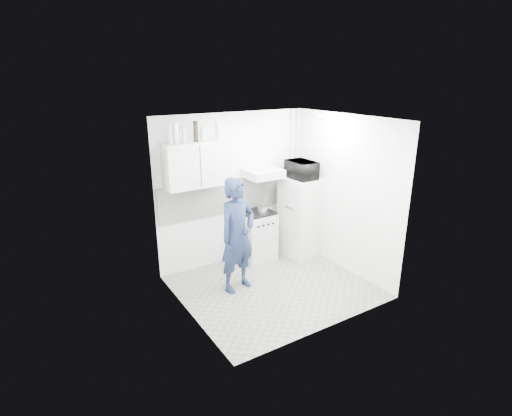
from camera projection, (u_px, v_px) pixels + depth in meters
floor at (273, 287)px, 6.28m from camera, size 2.80×2.80×0.00m
ceiling at (276, 119)px, 5.45m from camera, size 2.80×2.80×0.00m
wall_back at (233, 189)px, 6.87m from camera, size 2.80×0.00×2.80m
wall_left at (185, 227)px, 5.16m from camera, size 0.00×2.60×2.60m
wall_right at (345, 194)px, 6.57m from camera, size 0.00×2.60×2.60m
person at (237, 235)px, 5.98m from camera, size 0.72×0.56×1.77m
stove at (257, 236)px, 7.11m from camera, size 0.55×0.55×0.87m
fridge at (300, 217)px, 7.22m from camera, size 0.67×0.67×1.45m
stove_top at (257, 212)px, 6.96m from camera, size 0.52×0.52×0.03m
saucepan at (262, 209)px, 6.91m from camera, size 0.19×0.19×0.10m
microwave at (302, 170)px, 6.94m from camera, size 0.56×0.39×0.31m
bottle_a at (169, 134)px, 5.82m from camera, size 0.07×0.07×0.30m
bottle_b at (176, 133)px, 5.87m from camera, size 0.08×0.08×0.30m
bottle_c at (184, 135)px, 5.94m from camera, size 0.06×0.06×0.25m
bottle_d at (196, 131)px, 6.03m from camera, size 0.07×0.07×0.31m
canister_a at (203, 134)px, 6.10m from camera, size 0.09×0.09×0.22m
bottle_e at (218, 131)px, 6.22m from camera, size 0.07×0.07×0.28m
upper_cabinet at (196, 165)px, 6.18m from camera, size 1.00×0.35×0.70m
range_hood at (263, 173)px, 6.81m from camera, size 0.60×0.50×0.14m
backsplash at (234, 195)px, 6.89m from camera, size 2.74×0.03×0.60m
pipe_a at (296, 180)px, 7.46m from camera, size 0.05×0.05×2.60m
pipe_b at (291, 181)px, 7.40m from camera, size 0.04×0.04×2.60m
ceiling_spot_fixture at (322, 116)px, 6.12m from camera, size 0.10×0.10×0.02m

